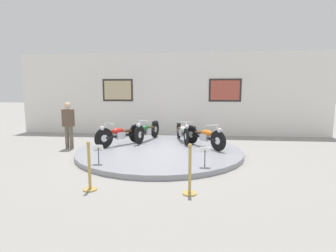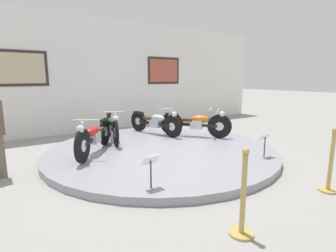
# 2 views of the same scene
# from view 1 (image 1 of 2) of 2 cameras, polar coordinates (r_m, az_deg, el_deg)

# --- Properties ---
(ground_plane) EXTENTS (60.00, 60.00, 0.00)m
(ground_plane) POSITION_cam_1_polar(r_m,az_deg,el_deg) (8.54, -1.73, -5.95)
(ground_plane) COLOR gray
(display_platform) EXTENTS (5.26, 5.26, 0.14)m
(display_platform) POSITION_cam_1_polar(r_m,az_deg,el_deg) (8.52, -1.73, -5.50)
(display_platform) COLOR gray
(display_platform) RESTS_ON ground_plane
(back_wall) EXTENTS (14.00, 0.22, 3.67)m
(back_wall) POSITION_cam_1_polar(r_m,az_deg,el_deg) (11.86, 0.55, 6.93)
(back_wall) COLOR white
(back_wall) RESTS_ON ground_plane
(motorcycle_red) EXTENTS (1.32, 1.60, 0.81)m
(motorcycle_red) POSITION_cam_1_polar(r_m,az_deg,el_deg) (9.14, -10.39, -1.72)
(motorcycle_red) COLOR black
(motorcycle_red) RESTS_ON display_platform
(motorcycle_green) EXTENTS (0.67, 1.97, 0.81)m
(motorcycle_green) POSITION_cam_1_polar(r_m,az_deg,el_deg) (9.81, -4.55, -0.93)
(motorcycle_green) COLOR black
(motorcycle_green) RESTS_ON display_platform
(motorcycle_silver) EXTENTS (0.65, 1.92, 0.79)m
(motorcycle_silver) POSITION_cam_1_polar(r_m,az_deg,el_deg) (9.66, 3.18, -1.19)
(motorcycle_silver) COLOR black
(motorcycle_silver) RESTS_ON display_platform
(motorcycle_orange) EXTENTS (1.28, 1.60, 0.80)m
(motorcycle_orange) POSITION_cam_1_polar(r_m,az_deg,el_deg) (8.78, 8.01, -2.11)
(motorcycle_orange) COLOR black
(motorcycle_orange) RESTS_ON display_platform
(info_placard_front_left) EXTENTS (0.26, 0.11, 0.51)m
(info_placard_front_left) POSITION_cam_1_polar(r_m,az_deg,el_deg) (7.03, -14.93, -5.04)
(info_placard_front_left) COLOR #333338
(info_placard_front_left) RESTS_ON display_platform
(info_placard_front_centre) EXTENTS (0.26, 0.11, 0.51)m
(info_placard_front_centre) POSITION_cam_1_polar(r_m,az_deg,el_deg) (6.58, 8.05, -5.73)
(info_placard_front_centre) COLOR #333338
(info_placard_front_centre) RESTS_ON display_platform
(visitor_standing) EXTENTS (0.36, 0.22, 1.62)m
(visitor_standing) POSITION_cam_1_polar(r_m,az_deg,el_deg) (9.67, -20.86, 0.66)
(visitor_standing) COLOR #6B6051
(visitor_standing) RESTS_ON ground_plane
(stanchion_post_left_of_entry) EXTENTS (0.28, 0.28, 1.02)m
(stanchion_post_left_of_entry) POSITION_cam_1_polar(r_m,az_deg,el_deg) (5.67, -16.70, -9.96)
(stanchion_post_left_of_entry) COLOR tan
(stanchion_post_left_of_entry) RESTS_ON ground_plane
(stanchion_post_right_of_entry) EXTENTS (0.28, 0.28, 1.02)m
(stanchion_post_right_of_entry) POSITION_cam_1_polar(r_m,az_deg,el_deg) (5.26, 4.76, -11.08)
(stanchion_post_right_of_entry) COLOR tan
(stanchion_post_right_of_entry) RESTS_ON ground_plane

